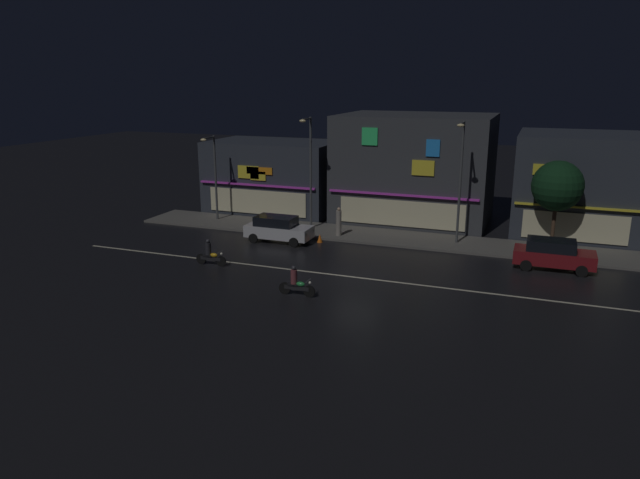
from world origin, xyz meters
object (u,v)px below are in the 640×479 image
(streetlamp_east, at_px, (460,173))
(motorcycle_lead, at_px, (296,283))
(traffic_cone, at_px, (320,238))
(streetlamp_mid, at_px, (310,165))
(streetlamp_west, at_px, (214,170))
(pedestrian_on_sidewalk, at_px, (339,222))
(parked_car_near_kerb, at_px, (553,254))
(parked_car_trailing, at_px, (278,229))
(motorcycle_following, at_px, (210,254))

(streetlamp_east, bearing_deg, motorcycle_lead, -116.90)
(traffic_cone, bearing_deg, streetlamp_mid, 123.26)
(streetlamp_west, xyz_separation_m, pedestrian_on_sidewalk, (10.02, -1.08, -2.81))
(streetlamp_west, relative_size, parked_car_near_kerb, 1.44)
(streetlamp_west, xyz_separation_m, traffic_cone, (9.28, -2.66, -3.57))
(traffic_cone, bearing_deg, pedestrian_on_sidewalk, 64.81)
(streetlamp_east, xyz_separation_m, motorcycle_lead, (-6.04, -11.91, -3.99))
(streetlamp_mid, relative_size, parked_car_trailing, 1.78)
(pedestrian_on_sidewalk, height_order, parked_car_near_kerb, pedestrian_on_sidewalk)
(parked_car_trailing, bearing_deg, motorcycle_following, 75.74)
(motorcycle_lead, bearing_deg, pedestrian_on_sidewalk, -83.68)
(streetlamp_east, distance_m, parked_car_trailing, 12.04)
(pedestrian_on_sidewalk, height_order, parked_car_trailing, pedestrian_on_sidewalk)
(streetlamp_mid, relative_size, pedestrian_on_sidewalk, 4.00)
(streetlamp_mid, bearing_deg, traffic_cone, -56.74)
(parked_car_trailing, relative_size, motorcycle_following, 2.26)
(parked_car_near_kerb, bearing_deg, parked_car_trailing, -179.42)
(traffic_cone, bearing_deg, motorcycle_lead, -76.18)
(parked_car_trailing, bearing_deg, streetlamp_west, -27.18)
(parked_car_trailing, xyz_separation_m, traffic_cone, (2.61, 0.76, -0.59))
(streetlamp_west, relative_size, streetlamp_east, 0.80)
(parked_car_near_kerb, bearing_deg, streetlamp_west, 172.07)
(motorcycle_lead, relative_size, motorcycle_following, 1.00)
(streetlamp_west, height_order, motorcycle_following, streetlamp_west)
(pedestrian_on_sidewalk, bearing_deg, streetlamp_mid, -149.51)
(streetlamp_west, height_order, parked_car_trailing, streetlamp_west)
(streetlamp_west, bearing_deg, parked_car_near_kerb, -7.93)
(streetlamp_mid, xyz_separation_m, pedestrian_on_sidewalk, (2.50, -1.09, -3.59))
(traffic_cone, bearing_deg, parked_car_trailing, -163.77)
(streetlamp_mid, distance_m, parked_car_near_kerb, 16.62)
(streetlamp_west, relative_size, pedestrian_on_sidewalk, 3.22)
(streetlamp_west, distance_m, motorcycle_lead, 17.13)
(traffic_cone, bearing_deg, streetlamp_east, 16.01)
(streetlamp_west, height_order, streetlamp_east, streetlamp_east)
(streetlamp_mid, xyz_separation_m, motorcycle_following, (-2.37, -9.42, -3.99))
(motorcycle_following, height_order, traffic_cone, motorcycle_following)
(motorcycle_lead, bearing_deg, motorcycle_following, -25.02)
(streetlamp_west, bearing_deg, pedestrian_on_sidewalk, -6.14)
(motorcycle_lead, relative_size, traffic_cone, 3.45)
(streetlamp_mid, xyz_separation_m, parked_car_trailing, (-0.85, -3.44, -3.75))
(pedestrian_on_sidewalk, height_order, motorcycle_lead, pedestrian_on_sidewalk)
(parked_car_trailing, xyz_separation_m, motorcycle_following, (-1.52, -5.98, -0.24))
(pedestrian_on_sidewalk, height_order, motorcycle_following, pedestrian_on_sidewalk)
(streetlamp_east, relative_size, pedestrian_on_sidewalk, 4.01)
(motorcycle_lead, xyz_separation_m, traffic_cone, (-2.34, 9.51, -0.36))
(motorcycle_lead, bearing_deg, streetlamp_mid, -73.27)
(streetlamp_mid, xyz_separation_m, parked_car_near_kerb, (15.86, -3.27, -3.75))
(parked_car_trailing, distance_m, motorcycle_lead, 10.05)
(streetlamp_east, height_order, pedestrian_on_sidewalk, streetlamp_east)
(pedestrian_on_sidewalk, distance_m, parked_car_trailing, 4.10)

